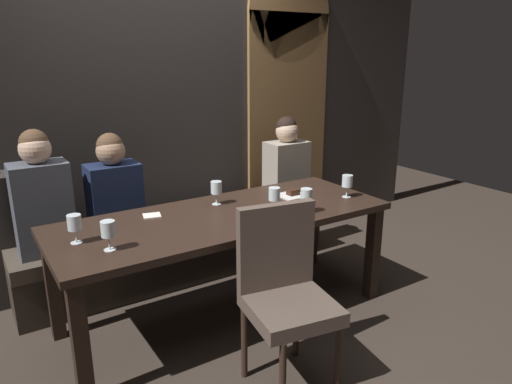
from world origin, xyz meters
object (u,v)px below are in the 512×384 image
at_px(wine_glass_far_left, 74,224).
at_px(chair_near_side, 285,285).
at_px(dessert_plate, 292,194).
at_px(diner_far_end, 286,163).
at_px(dining_table, 225,227).
at_px(banquette_bench, 183,250).
at_px(diner_bearded, 114,190).
at_px(wine_glass_end_left, 108,230).
at_px(wine_glass_far_right, 347,182).
at_px(diner_redhead, 41,196).
at_px(wine_glass_near_left, 216,189).
at_px(wine_glass_end_right, 274,195).
at_px(wine_glass_near_right, 306,196).

bearing_deg(wine_glass_far_left, chair_near_side, -40.01).
height_order(wine_glass_far_left, dessert_plate, wine_glass_far_left).
bearing_deg(diner_far_end, dining_table, -144.88).
height_order(dining_table, banquette_bench, dining_table).
distance_m(diner_bearded, wine_glass_end_left, 0.93).
bearing_deg(wine_glass_far_right, diner_redhead, 155.75).
relative_size(diner_far_end, wine_glass_near_left, 4.68).
distance_m(wine_glass_near_left, dessert_plate, 0.58).
bearing_deg(wine_glass_end_right, wine_glass_near_left, 125.89).
distance_m(wine_glass_end_right, wine_glass_near_left, 0.42).
relative_size(chair_near_side, wine_glass_near_right, 5.98).
bearing_deg(wine_glass_far_right, chair_near_side, -149.56).
bearing_deg(dining_table, chair_near_side, -93.18).
bearing_deg(wine_glass_end_right, wine_glass_end_left, -177.70).
xyz_separation_m(wine_glass_end_right, wine_glass_far_left, (-1.22, 0.15, -0.00)).
bearing_deg(wine_glass_far_left, diner_redhead, 94.81).
distance_m(wine_glass_far_left, wine_glass_far_right, 1.86).
distance_m(chair_near_side, wine_glass_far_right, 1.16).
relative_size(wine_glass_end_left, dessert_plate, 0.86).
bearing_deg(wine_glass_near_right, wine_glass_end_left, 175.98).
height_order(diner_far_end, wine_glass_near_right, diner_far_end).
xyz_separation_m(wine_glass_far_left, wine_glass_far_right, (1.85, -0.17, 0.00)).
height_order(chair_near_side, wine_glass_end_right, chair_near_side).
relative_size(banquette_bench, diner_redhead, 2.99).
xyz_separation_m(dining_table, wine_glass_end_left, (-0.80, -0.18, 0.20)).
bearing_deg(chair_near_side, diner_bearded, 108.10).
xyz_separation_m(wine_glass_far_right, dessert_plate, (-0.32, 0.23, -0.10)).
relative_size(wine_glass_near_left, wine_glass_far_left, 1.00).
bearing_deg(banquette_bench, chair_near_side, -91.61).
relative_size(wine_glass_far_right, wine_glass_near_right, 1.00).
bearing_deg(diner_redhead, dining_table, -35.72).
relative_size(diner_redhead, wine_glass_end_left, 5.09).
xyz_separation_m(wine_glass_far_right, wine_glass_end_left, (-1.72, -0.02, -0.00)).
xyz_separation_m(wine_glass_end_right, dessert_plate, (0.31, 0.21, -0.10)).
height_order(diner_far_end, wine_glass_far_left, diner_far_end).
bearing_deg(diner_bearded, banquette_bench, -0.16).
relative_size(banquette_bench, wine_glass_far_left, 15.24).
bearing_deg(diner_redhead, wine_glass_end_left, -78.22).
relative_size(dining_table, diner_redhead, 2.63).
xyz_separation_m(chair_near_side, diner_far_end, (1.07, 1.45, 0.25)).
height_order(banquette_bench, chair_near_side, chair_near_side).
bearing_deg(wine_glass_near_left, dining_table, -104.51).
bearing_deg(diner_far_end, dessert_plate, -123.12).
bearing_deg(diner_bearded, diner_redhead, 179.49).
bearing_deg(wine_glass_near_right, wine_glass_end_right, 140.36).
bearing_deg(banquette_bench, diner_far_end, 1.43).
height_order(diner_bearded, wine_glass_far_right, diner_bearded).
distance_m(chair_near_side, wine_glass_near_left, 0.98).
distance_m(chair_near_side, diner_far_end, 1.82).
height_order(diner_bearded, wine_glass_near_right, diner_bearded).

